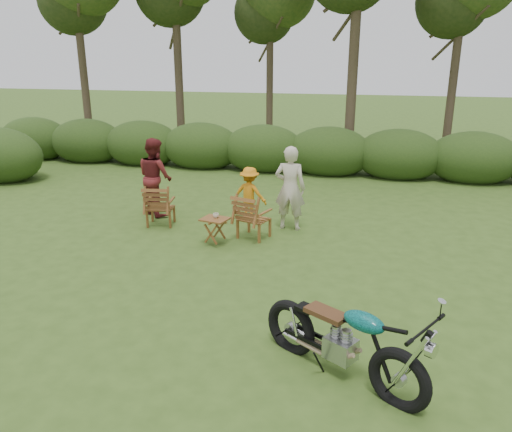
% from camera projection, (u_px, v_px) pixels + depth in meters
% --- Properties ---
extents(ground, '(80.00, 80.00, 0.00)m').
position_uv_depth(ground, '(261.00, 322.00, 6.65)').
color(ground, '#324C19').
rests_on(ground, ground).
extents(tree_line, '(22.52, 11.62, 8.14)m').
position_uv_depth(tree_line, '(354.00, 39.00, 14.36)').
color(tree_line, '#3D2E21').
rests_on(tree_line, ground).
extents(motorcycle, '(2.12, 1.69, 1.15)m').
position_uv_depth(motorcycle, '(339.00, 374.00, 5.58)').
color(motorcycle, '#0A8E87').
rests_on(motorcycle, ground).
extents(lawn_chair_right, '(0.77, 0.77, 0.89)m').
position_uv_depth(lawn_chair_right, '(254.00, 237.00, 9.72)').
color(lawn_chair_right, brown).
rests_on(lawn_chair_right, ground).
extents(lawn_chair_left, '(0.69, 0.69, 0.87)m').
position_uv_depth(lawn_chair_left, '(161.00, 225.00, 10.44)').
color(lawn_chair_left, brown).
rests_on(lawn_chair_left, ground).
extents(side_table, '(0.58, 0.52, 0.51)m').
position_uv_depth(side_table, '(215.00, 231.00, 9.29)').
color(side_table, brown).
rests_on(side_table, ground).
extents(cup, '(0.13, 0.13, 0.09)m').
position_uv_depth(cup, '(216.00, 215.00, 9.24)').
color(cup, beige).
rests_on(cup, side_table).
extents(adult_a, '(0.64, 0.43, 1.71)m').
position_uv_depth(adult_a, '(289.00, 228.00, 10.22)').
color(adult_a, beige).
rests_on(adult_a, ground).
extents(adult_b, '(1.05, 1.02, 1.70)m').
position_uv_depth(adult_b, '(158.00, 214.00, 11.16)').
color(adult_b, maroon).
rests_on(adult_b, ground).
extents(child, '(0.81, 0.54, 1.16)m').
position_uv_depth(child, '(250.00, 220.00, 10.76)').
color(child, orange).
rests_on(child, ground).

